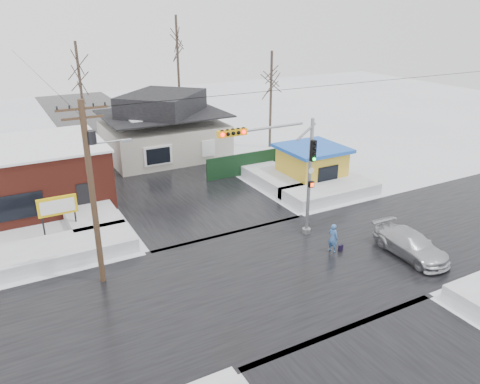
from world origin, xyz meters
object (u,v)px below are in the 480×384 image
pedestrian (333,238)px  marquee_sign (57,207)px  kiosk (312,164)px  car (411,245)px  traffic_signal (288,165)px  utility_pole (93,184)px

pedestrian → marquee_sign: bearing=39.1°
kiosk → marquee_sign: bearing=-178.4°
kiosk → pedestrian: (-5.61, -9.55, -0.63)m
pedestrian → car: bearing=-140.7°
marquee_sign → pedestrian: 15.79m
marquee_sign → car: bearing=-35.0°
traffic_signal → marquee_sign: 13.42m
utility_pole → traffic_signal: bearing=-2.9°
car → utility_pole: bearing=162.6°
utility_pole → pedestrian: (11.82, -3.05, -4.28)m
marquee_sign → utility_pole: bearing=-79.9°
utility_pole → pedestrian: bearing=-14.5°
traffic_signal → kiosk: bearing=44.8°
utility_pole → kiosk: (17.43, 6.49, -3.65)m
pedestrian → kiosk: bearing=-46.3°
kiosk → traffic_signal: bearing=-135.2°
marquee_sign → car: size_ratio=0.55×
traffic_signal → utility_pole: size_ratio=0.78×
traffic_signal → car: size_ratio=1.52×
traffic_signal → kiosk: traffic_signal is taller
utility_pole → marquee_sign: bearing=100.1°
traffic_signal → pedestrian: 4.71m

